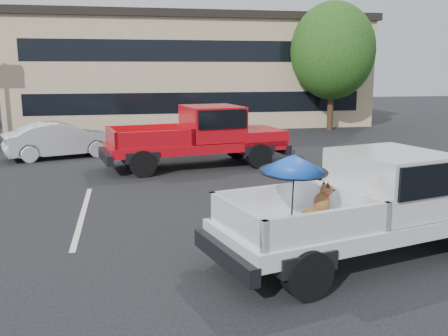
{
  "coord_description": "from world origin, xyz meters",
  "views": [
    {
      "loc": [
        -1.95,
        -9.52,
        3.33
      ],
      "look_at": [
        0.01,
        0.36,
        1.3
      ],
      "focal_mm": 40.0,
      "sensor_mm": 36.0,
      "label": 1
    }
  ],
  "objects_px": {
    "tree_back": "(243,51)",
    "silver_pickup": "(380,199)",
    "silver_sedan": "(61,140)",
    "red_pickup": "(207,133)",
    "tree_right": "(333,51)"
  },
  "relations": [
    {
      "from": "tree_right",
      "to": "silver_sedan",
      "type": "xyz_separation_m",
      "value": [
        -13.36,
        -6.08,
        -3.54
      ]
    },
    {
      "from": "silver_sedan",
      "to": "red_pickup",
      "type": "bearing_deg",
      "value": -135.99
    },
    {
      "from": "red_pickup",
      "to": "silver_sedan",
      "type": "height_order",
      "value": "red_pickup"
    },
    {
      "from": "tree_back",
      "to": "silver_pickup",
      "type": "xyz_separation_m",
      "value": [
        -3.57,
        -25.67,
        -3.36
      ]
    },
    {
      "from": "tree_right",
      "to": "tree_back",
      "type": "height_order",
      "value": "tree_back"
    },
    {
      "from": "tree_right",
      "to": "silver_sedan",
      "type": "height_order",
      "value": "tree_right"
    },
    {
      "from": "tree_back",
      "to": "silver_pickup",
      "type": "relative_size",
      "value": 1.19
    },
    {
      "from": "tree_right",
      "to": "red_pickup",
      "type": "xyz_separation_m",
      "value": [
        -8.22,
        -8.79,
        -3.08
      ]
    },
    {
      "from": "red_pickup",
      "to": "tree_right",
      "type": "bearing_deg",
      "value": 37.44
    },
    {
      "from": "tree_back",
      "to": "silver_pickup",
      "type": "bearing_deg",
      "value": -97.92
    },
    {
      "from": "tree_back",
      "to": "silver_sedan",
      "type": "bearing_deg",
      "value": -126.34
    },
    {
      "from": "silver_pickup",
      "to": "silver_sedan",
      "type": "height_order",
      "value": "silver_pickup"
    },
    {
      "from": "silver_pickup",
      "to": "silver_sedan",
      "type": "bearing_deg",
      "value": 105.94
    },
    {
      "from": "red_pickup",
      "to": "silver_sedan",
      "type": "relative_size",
      "value": 1.6
    },
    {
      "from": "tree_back",
      "to": "silver_pickup",
      "type": "height_order",
      "value": "tree_back"
    }
  ]
}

